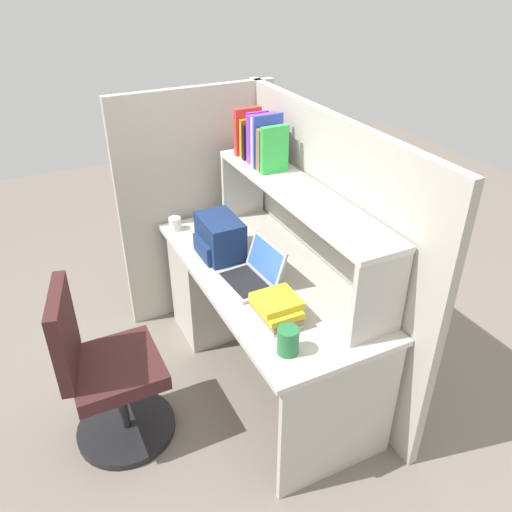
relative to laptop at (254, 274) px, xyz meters
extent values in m
plane|color=slate|center=(-0.05, 0.09, -0.78)|extent=(8.00, 8.00, 0.00)
cube|color=beige|center=(-0.05, 0.09, -0.07)|extent=(1.60, 0.70, 0.03)
cube|color=beige|center=(-0.60, 0.09, -0.43)|extent=(0.40, 0.64, 0.70)
cube|color=beige|center=(0.73, 0.09, -0.43)|extent=(0.03, 0.64, 0.70)
cube|color=#B2ADA0|center=(-0.05, 0.47, -0.01)|extent=(1.84, 0.05, 1.55)
cube|color=#B2ADA0|center=(-0.90, 0.04, -0.01)|extent=(0.05, 1.06, 1.55)
cube|color=beige|center=(-0.75, 0.29, 0.16)|extent=(0.03, 0.28, 0.42)
cube|color=beige|center=(0.65, 0.29, 0.16)|extent=(0.03, 0.28, 0.42)
cube|color=silver|center=(-0.05, 0.29, 0.38)|extent=(1.44, 0.28, 0.03)
cube|color=red|center=(-0.66, 0.28, 0.54)|extent=(0.03, 0.17, 0.28)
cube|color=orange|center=(-0.62, 0.29, 0.51)|extent=(0.03, 0.15, 0.22)
cube|color=black|center=(-0.57, 0.29, 0.50)|extent=(0.04, 0.16, 0.20)
cube|color=purple|center=(-0.53, 0.29, 0.54)|extent=(0.02, 0.14, 0.28)
cube|color=purple|center=(-0.50, 0.30, 0.54)|extent=(0.04, 0.17, 0.28)
cube|color=white|center=(-0.46, 0.29, 0.54)|extent=(0.04, 0.15, 0.28)
cube|color=blue|center=(-0.42, 0.29, 0.55)|extent=(0.02, 0.18, 0.30)
cube|color=olive|center=(-0.37, 0.29, 0.52)|extent=(0.04, 0.17, 0.24)
cube|color=green|center=(-0.32, 0.28, 0.53)|extent=(0.04, 0.16, 0.26)
cube|color=#B7BABF|center=(0.00, -0.04, -0.04)|extent=(0.32, 0.24, 0.02)
cube|color=black|center=(0.00, -0.05, -0.03)|extent=(0.28, 0.19, 0.00)
cube|color=#B7BABF|center=(0.00, 0.07, 0.07)|extent=(0.31, 0.09, 0.19)
cube|color=#3F72CC|center=(0.00, 0.07, 0.07)|extent=(0.28, 0.07, 0.16)
cube|color=navy|center=(-0.34, -0.04, 0.06)|extent=(0.30, 0.20, 0.23)
cube|color=navy|center=(-0.34, -0.15, 0.01)|extent=(0.22, 0.04, 0.10)
cube|color=silver|center=(-0.71, -0.01, -0.03)|extent=(0.07, 0.11, 0.03)
cylinder|color=white|center=(-0.75, -0.18, -0.01)|extent=(0.08, 0.08, 0.08)
cylinder|color=#26723F|center=(0.56, -0.11, 0.01)|extent=(0.10, 0.10, 0.13)
cube|color=white|center=(0.33, -0.04, -0.04)|extent=(0.24, 0.16, 0.02)
cube|color=olive|center=(0.33, -0.04, -0.01)|extent=(0.26, 0.15, 0.03)
cube|color=yellow|center=(0.33, -0.05, 0.02)|extent=(0.24, 0.17, 0.03)
cube|color=yellow|center=(0.33, -0.04, 0.06)|extent=(0.19, 0.20, 0.03)
cylinder|color=black|center=(0.02, -0.77, -0.76)|extent=(0.52, 0.52, 0.04)
cylinder|color=#262628|center=(0.02, -0.77, -0.54)|extent=(0.05, 0.05, 0.41)
cube|color=#3F1E1E|center=(0.02, -0.77, -0.33)|extent=(0.44, 0.44, 0.08)
cube|color=#3F1E1E|center=(-0.03, -0.97, -0.07)|extent=(0.40, 0.15, 0.44)
camera|label=1|loc=(2.04, -0.99, 1.47)|focal=36.24mm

